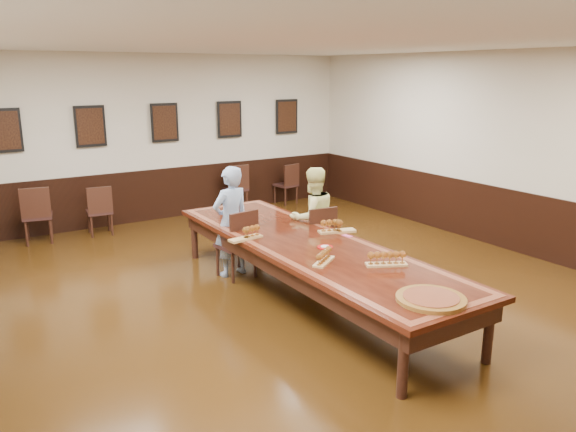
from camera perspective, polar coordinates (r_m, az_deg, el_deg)
floor at (r=7.36m, az=2.12°, el=-8.46°), size 8.00×10.00×0.02m
ceiling at (r=6.79m, az=2.38°, el=17.44°), size 8.00×10.00×0.02m
wall_back at (r=11.33m, az=-12.47°, el=7.77°), size 8.00×0.02×3.20m
wall_right at (r=9.73m, az=22.16°, el=5.99°), size 0.02×10.00×3.20m
chair_man at (r=7.99m, az=-5.33°, el=-2.76°), size 0.53×0.57×1.00m
chair_woman at (r=8.31m, az=2.85°, el=-2.14°), size 0.50×0.53×0.97m
spare_chair_a at (r=10.48m, az=-24.12°, el=0.17°), size 0.55×0.59×0.99m
spare_chair_b at (r=10.60m, az=-18.63°, el=0.59°), size 0.47×0.50×0.90m
spare_chair_c at (r=11.88m, az=-5.44°, el=2.94°), size 0.49×0.53×0.99m
spare_chair_d at (r=12.44m, az=-0.22°, el=3.32°), size 0.49×0.53×0.90m
person_man at (r=7.99m, az=-5.82°, el=-0.56°), size 0.63×0.46×1.59m
person_woman at (r=8.33m, az=2.53°, el=-0.17°), size 0.80×0.65×1.51m
pink_phone at (r=7.43m, az=6.04°, el=-2.04°), size 0.09×0.14×0.01m
wainscoting at (r=7.18m, az=2.15°, el=-4.71°), size 8.00×10.00×1.00m
conference_table at (r=7.14m, az=2.16°, el=-3.87°), size 1.40×5.00×0.76m
posters at (r=11.24m, az=-12.42°, el=9.25°), size 6.14×0.04×0.74m
flight_a at (r=7.27m, az=-4.06°, el=-1.75°), size 0.47×0.19×0.17m
flight_b at (r=7.56m, az=4.77°, el=-1.08°), size 0.53×0.30×0.19m
flight_c at (r=6.38m, az=3.67°, el=-4.16°), size 0.41×0.34×0.16m
flight_d at (r=6.36m, az=9.99°, el=-4.34°), size 0.47×0.34×0.17m
red_plate_grp at (r=6.93m, az=3.77°, el=-3.18°), size 0.19×0.19×0.02m
carved_platter at (r=5.52m, az=14.32°, el=-8.17°), size 0.70×0.70×0.05m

